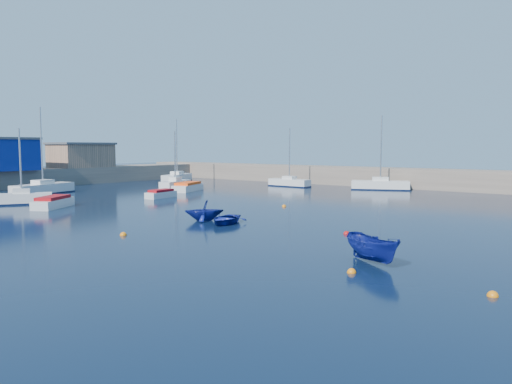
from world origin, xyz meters
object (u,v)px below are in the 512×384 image
Objects in this scene: sailboat_4 at (177,178)px; sailboat_2 at (43,188)px; sailboat_6 at (380,185)px; motorboat_1 at (161,194)px; dinghy_center at (225,219)px; motorboat_2 at (188,187)px; sailboat_5 at (289,182)px; sailboat_3 at (175,185)px; dinghy_right at (373,249)px; sailboat_1 at (22,198)px; motorboat_0 at (53,202)px; dinghy_left at (204,211)px; brick_shed_a at (81,156)px.

sailboat_2 is at bearing -107.78° from sailboat_4.
sailboat_6 is 27.95m from motorboat_1.
dinghy_center is at bearing -20.98° from sailboat_2.
sailboat_2 is 1.74× the size of motorboat_2.
sailboat_4 is 19.29m from sailboat_5.
dinghy_center is at bearing -53.17° from sailboat_3.
sailboat_4 is 2.89× the size of dinghy_center.
motorboat_2 is at bearing 85.76° from dinghy_right.
sailboat_1 is 1.45× the size of motorboat_0.
dinghy_left is (18.84, -16.65, 0.23)m from motorboat_2.
motorboat_0 is (15.88, -29.88, -0.16)m from sailboat_4.
sailboat_6 reaches higher than motorboat_0.
sailboat_3 is at bearing 1.75° from brick_shed_a.
motorboat_0 is 11.84m from motorboat_1.
motorboat_0 is at bearing 113.80° from dinghy_right.
dinghy_center is at bearing -20.79° from brick_shed_a.
motorboat_0 is at bearing -102.86° from motorboat_1.
sailboat_5 reaches higher than motorboat_1.
dinghy_left is at bearing 100.28° from dinghy_right.
dinghy_center is (3.15, -33.30, -0.30)m from sailboat_6.
sailboat_3 is 0.93× the size of sailboat_5.
sailboat_6 is (12.12, 2.77, 0.07)m from sailboat_5.
sailboat_6 is 33.45m from dinghy_center.
brick_shed_a is 0.82× the size of sailboat_4.
dinghy_left is at bearing -55.62° from sailboat_3.
sailboat_5 reaches higher than dinghy_left.
dinghy_left is at bearing -155.59° from sailboat_5.
sailboat_3 reaches higher than brick_shed_a.
sailboat_1 is 2.03× the size of dinghy_right.
sailboat_5 is 21.38m from motorboat_1.
dinghy_right is (16.62, -38.03, 0.04)m from sailboat_6.
sailboat_6 is at bearing 51.29° from motorboat_1.
motorboat_2 is (-2.74, 19.42, 0.02)m from motorboat_0.
sailboat_4 reaches higher than motorboat_2.
sailboat_4 reaches higher than sailboat_6.
dinghy_left is (12.96, -30.30, 0.18)m from sailboat_5.
motorboat_1 is 17.61m from dinghy_left.
dinghy_center is (23.68, -17.13, -0.30)m from sailboat_3.
sailboat_6 is 24.36m from motorboat_2.
sailboat_4 is 2.49× the size of motorboat_1.
sailboat_4 is at bearing -177.81° from dinghy_left.
sailboat_6 is (31.15, 5.96, -0.01)m from sailboat_4.
dinghy_left is (29.37, -3.60, 0.10)m from sailboat_2.
sailboat_6 is 38.95m from motorboat_0.
sailboat_3 is at bearing 126.80° from dinghy_center.
sailboat_1 is at bearing -123.40° from motorboat_1.
brick_shed_a reaches higher than dinghy_right.
sailboat_2 is 15.26m from motorboat_1.
motorboat_0 is (25.12, -19.06, -3.60)m from brick_shed_a.
sailboat_5 is (16.40, 26.70, -0.08)m from sailboat_2.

